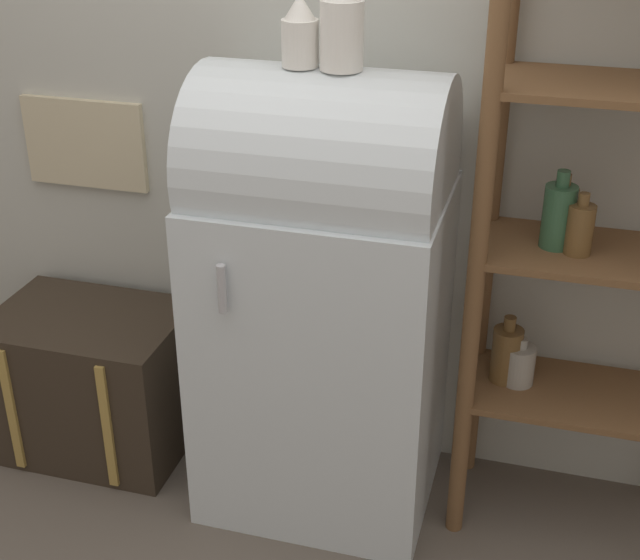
% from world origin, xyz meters
% --- Properties ---
extents(ground_plane, '(12.00, 12.00, 0.00)m').
position_xyz_m(ground_plane, '(0.00, 0.00, 0.00)').
color(ground_plane, '#60564C').
extents(wall_back, '(7.00, 0.09, 2.70)m').
position_xyz_m(wall_back, '(-0.00, 0.57, 1.35)').
color(wall_back, '#B7B7AD').
rests_on(wall_back, ground_plane).
extents(refrigerator, '(0.69, 0.59, 1.37)m').
position_xyz_m(refrigerator, '(-0.00, 0.27, 0.70)').
color(refrigerator, silver).
rests_on(refrigerator, ground_plane).
extents(suitcase_trunk, '(0.62, 0.45, 0.50)m').
position_xyz_m(suitcase_trunk, '(-0.81, 0.29, 0.25)').
color(suitcase_trunk, '#33281E').
rests_on(suitcase_trunk, ground_plane).
extents(shelf_unit, '(0.67, 0.36, 1.81)m').
position_xyz_m(shelf_unit, '(0.73, 0.35, 0.99)').
color(shelf_unit, brown).
rests_on(shelf_unit, ground_plane).
extents(vase_left, '(0.10, 0.10, 0.18)m').
position_xyz_m(vase_left, '(-0.06, 0.26, 1.45)').
color(vase_left, white).
rests_on(vase_left, refrigerator).
extents(vase_center, '(0.11, 0.11, 0.26)m').
position_xyz_m(vase_center, '(0.05, 0.26, 1.49)').
color(vase_center, white).
rests_on(vase_center, refrigerator).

